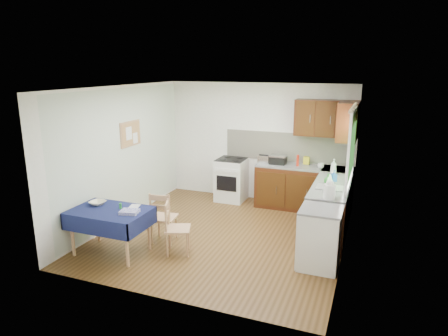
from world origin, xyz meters
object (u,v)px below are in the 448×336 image
at_px(toaster, 264,159).
at_px(dish_rack, 330,187).
at_px(sandwich_press, 278,159).
at_px(kettle, 329,190).
at_px(chair_far, 163,216).
at_px(chair_near, 175,226).
at_px(dining_table, 110,216).

relative_size(toaster, dish_rack, 0.54).
height_order(sandwich_press, kettle, kettle).
xyz_separation_m(chair_far, chair_near, (0.37, -0.28, -0.02)).
relative_size(sandwich_press, kettle, 1.06).
relative_size(dining_table, dish_rack, 2.76).
bearing_deg(sandwich_press, toaster, -161.61).
xyz_separation_m(dining_table, dish_rack, (3.06, 1.70, 0.32)).
bearing_deg(dish_rack, chair_near, -148.70).
relative_size(chair_near, dish_rack, 1.97).
relative_size(chair_far, dish_rack, 2.05).
xyz_separation_m(sandwich_press, dish_rack, (1.18, -1.34, -0.07)).
distance_m(chair_near, dish_rack, 2.57).
relative_size(toaster, kettle, 0.77).
xyz_separation_m(chair_near, kettle, (2.18, 0.81, 0.59)).
bearing_deg(toaster, kettle, -45.56).
distance_m(sandwich_press, kettle, 2.25).
relative_size(dining_table, chair_near, 1.40).
distance_m(dining_table, dish_rack, 3.51).
bearing_deg(dish_rack, toaster, 137.32).
xyz_separation_m(dining_table, sandwich_press, (1.88, 3.04, 0.38)).
bearing_deg(toaster, chair_far, -108.37).
bearing_deg(sandwich_press, dining_table, -109.64).
bearing_deg(chair_near, dish_rack, -79.39).
distance_m(dining_table, sandwich_press, 3.59).
xyz_separation_m(dining_table, toaster, (1.58, 3.01, 0.38)).
bearing_deg(dining_table, sandwich_press, 79.05).
bearing_deg(dish_rack, dining_table, -152.00).
bearing_deg(chair_far, chair_near, 134.37).
bearing_deg(sandwich_press, chair_far, -106.63).
bearing_deg(kettle, sandwich_press, 123.20).
distance_m(dining_table, toaster, 3.42).
distance_m(dining_table, chair_far, 0.85).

